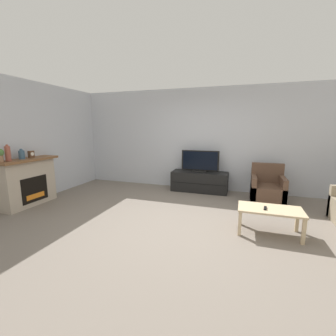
{
  "coord_description": "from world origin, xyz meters",
  "views": [
    {
      "loc": [
        0.99,
        -3.64,
        1.67
      ],
      "look_at": [
        -0.45,
        0.67,
        0.85
      ],
      "focal_mm": 24.0,
      "sensor_mm": 36.0,
      "label": 1
    }
  ],
  "objects_px": {
    "tv_stand": "(199,182)",
    "armchair": "(267,190)",
    "fireplace": "(28,182)",
    "coffee_table": "(270,212)",
    "mantel_clock": "(31,154)",
    "mantel_vase_left": "(8,153)",
    "potted_plant": "(0,154)",
    "remote": "(265,208)",
    "mantel_vase_centre_left": "(22,154)",
    "tv": "(200,162)"
  },
  "relations": [
    {
      "from": "mantel_vase_left",
      "to": "tv_stand",
      "type": "relative_size",
      "value": 0.22
    },
    {
      "from": "potted_plant",
      "to": "mantel_vase_centre_left",
      "type": "bearing_deg",
      "value": 90.0
    },
    {
      "from": "mantel_vase_left",
      "to": "coffee_table",
      "type": "bearing_deg",
      "value": 6.78
    },
    {
      "from": "fireplace",
      "to": "remote",
      "type": "distance_m",
      "value": 4.73
    },
    {
      "from": "potted_plant",
      "to": "coffee_table",
      "type": "height_order",
      "value": "potted_plant"
    },
    {
      "from": "fireplace",
      "to": "coffee_table",
      "type": "relative_size",
      "value": 1.31
    },
    {
      "from": "mantel_vase_left",
      "to": "mantel_clock",
      "type": "bearing_deg",
      "value": 89.91
    },
    {
      "from": "fireplace",
      "to": "remote",
      "type": "bearing_deg",
      "value": 1.81
    },
    {
      "from": "mantel_clock",
      "to": "mantel_vase_left",
      "type": "bearing_deg",
      "value": -90.09
    },
    {
      "from": "mantel_clock",
      "to": "remote",
      "type": "height_order",
      "value": "mantel_clock"
    },
    {
      "from": "armchair",
      "to": "remote",
      "type": "relative_size",
      "value": 5.53
    },
    {
      "from": "mantel_vase_centre_left",
      "to": "remote",
      "type": "xyz_separation_m",
      "value": [
        4.71,
        0.24,
        -0.69
      ]
    },
    {
      "from": "mantel_vase_left",
      "to": "armchair",
      "type": "bearing_deg",
      "value": 24.67
    },
    {
      "from": "mantel_vase_centre_left",
      "to": "remote",
      "type": "height_order",
      "value": "mantel_vase_centre_left"
    },
    {
      "from": "mantel_vase_centre_left",
      "to": "remote",
      "type": "distance_m",
      "value": 4.77
    },
    {
      "from": "fireplace",
      "to": "coffee_table",
      "type": "xyz_separation_m",
      "value": [
        4.8,
        0.19,
        -0.16
      ]
    },
    {
      "from": "armchair",
      "to": "tv",
      "type": "bearing_deg",
      "value": 167.33
    },
    {
      "from": "remote",
      "to": "coffee_table",
      "type": "bearing_deg",
      "value": 36.39
    },
    {
      "from": "fireplace",
      "to": "tv",
      "type": "xyz_separation_m",
      "value": [
        3.3,
        2.24,
        0.26
      ]
    },
    {
      "from": "remote",
      "to": "potted_plant",
      "type": "bearing_deg",
      "value": -164.63
    },
    {
      "from": "potted_plant",
      "to": "tv_stand",
      "type": "distance_m",
      "value": 4.4
    },
    {
      "from": "mantel_clock",
      "to": "tv_stand",
      "type": "bearing_deg",
      "value": 32.76
    },
    {
      "from": "fireplace",
      "to": "coffee_table",
      "type": "height_order",
      "value": "fireplace"
    },
    {
      "from": "mantel_vase_left",
      "to": "potted_plant",
      "type": "height_order",
      "value": "mantel_vase_left"
    },
    {
      "from": "fireplace",
      "to": "armchair",
      "type": "xyz_separation_m",
      "value": [
        4.92,
        1.87,
        -0.24
      ]
    },
    {
      "from": "mantel_vase_left",
      "to": "remote",
      "type": "bearing_deg",
      "value": 6.38
    },
    {
      "from": "potted_plant",
      "to": "armchair",
      "type": "bearing_deg",
      "value": 26.16
    },
    {
      "from": "armchair",
      "to": "mantel_clock",
      "type": "bearing_deg",
      "value": -160.36
    },
    {
      "from": "fireplace",
      "to": "mantel_vase_centre_left",
      "type": "distance_m",
      "value": 0.61
    },
    {
      "from": "coffee_table",
      "to": "tv",
      "type": "bearing_deg",
      "value": 126.24
    },
    {
      "from": "tv_stand",
      "to": "armchair",
      "type": "bearing_deg",
      "value": -12.75
    },
    {
      "from": "fireplace",
      "to": "tv",
      "type": "height_order",
      "value": "tv"
    },
    {
      "from": "coffee_table",
      "to": "potted_plant",
      "type": "bearing_deg",
      "value": -171.38
    },
    {
      "from": "mantel_vase_centre_left",
      "to": "tv",
      "type": "height_order",
      "value": "mantel_vase_centre_left"
    },
    {
      "from": "mantel_vase_centre_left",
      "to": "fireplace",
      "type": "bearing_deg",
      "value": 100.0
    },
    {
      "from": "mantel_vase_centre_left",
      "to": "potted_plant",
      "type": "distance_m",
      "value": 0.44
    },
    {
      "from": "tv_stand",
      "to": "remote",
      "type": "height_order",
      "value": "tv_stand"
    },
    {
      "from": "coffee_table",
      "to": "mantel_vase_left",
      "type": "bearing_deg",
      "value": -173.22
    },
    {
      "from": "tv_stand",
      "to": "mantel_vase_centre_left",
      "type": "bearing_deg",
      "value": -144.61
    },
    {
      "from": "mantel_vase_centre_left",
      "to": "armchair",
      "type": "bearing_deg",
      "value": 21.88
    },
    {
      "from": "fireplace",
      "to": "mantel_vase_left",
      "type": "relative_size",
      "value": 3.87
    },
    {
      "from": "mantel_vase_left",
      "to": "remote",
      "type": "distance_m",
      "value": 4.8
    },
    {
      "from": "mantel_clock",
      "to": "fireplace",
      "type": "bearing_deg",
      "value": -97.87
    },
    {
      "from": "tv_stand",
      "to": "armchair",
      "type": "relative_size",
      "value": 1.71
    },
    {
      "from": "coffee_table",
      "to": "mantel_clock",
      "type": "bearing_deg",
      "value": -179.2
    },
    {
      "from": "mantel_vase_centre_left",
      "to": "coffee_table",
      "type": "distance_m",
      "value": 4.86
    },
    {
      "from": "coffee_table",
      "to": "remote",
      "type": "bearing_deg",
      "value": -150.72
    },
    {
      "from": "mantel_clock",
      "to": "tv",
      "type": "distance_m",
      "value": 3.92
    },
    {
      "from": "tv_stand",
      "to": "armchair",
      "type": "distance_m",
      "value": 1.66
    },
    {
      "from": "mantel_clock",
      "to": "remote",
      "type": "relative_size",
      "value": 0.98
    }
  ]
}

